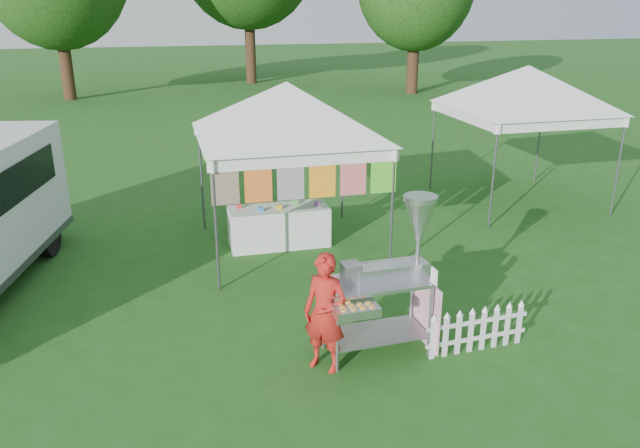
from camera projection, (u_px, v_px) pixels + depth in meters
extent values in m
plane|color=#214F16|center=(344.00, 344.00, 8.23)|extent=(120.00, 120.00, 0.00)
cylinder|color=#59595E|center=(216.00, 226.00, 9.44)|extent=(0.04, 0.04, 2.10)
cylinder|color=#59595E|center=(392.00, 211.00, 10.11)|extent=(0.04, 0.04, 2.10)
cylinder|color=#59595E|center=(201.00, 178.00, 12.03)|extent=(0.04, 0.04, 2.10)
cylinder|color=#59595E|center=(342.00, 169.00, 12.70)|extent=(0.04, 0.04, 2.10)
cube|color=white|center=(306.00, 159.00, 9.45)|extent=(3.00, 0.03, 0.22)
cube|color=white|center=(273.00, 125.00, 12.04)|extent=(3.00, 0.03, 0.22)
pyramid|color=white|center=(286.00, 81.00, 10.41)|extent=(4.24, 4.24, 0.90)
cylinder|color=#59595E|center=(306.00, 154.00, 9.43)|extent=(3.00, 0.03, 0.03)
cube|color=orange|center=(225.00, 182.00, 9.25)|extent=(0.42, 0.01, 0.70)
cube|color=red|center=(258.00, 180.00, 9.37)|extent=(0.42, 0.01, 0.70)
cube|color=#33C1AA|center=(291.00, 178.00, 9.49)|extent=(0.42, 0.01, 0.70)
cube|color=orange|center=(322.00, 176.00, 9.60)|extent=(0.42, 0.01, 0.70)
cube|color=#C0189D|center=(353.00, 173.00, 9.72)|extent=(0.42, 0.01, 0.70)
cube|color=green|center=(384.00, 171.00, 9.84)|extent=(0.42, 0.01, 0.70)
cylinder|color=#59595E|center=(493.00, 177.00, 12.10)|extent=(0.04, 0.04, 2.10)
cylinder|color=#59595E|center=(618.00, 168.00, 12.77)|extent=(0.04, 0.04, 2.10)
cylinder|color=#59595E|center=(433.00, 146.00, 14.69)|extent=(0.04, 0.04, 2.10)
cylinder|color=#59595E|center=(539.00, 140.00, 15.36)|extent=(0.04, 0.04, 2.10)
cube|color=white|center=(564.00, 125.00, 12.12)|extent=(3.00, 0.03, 0.22)
cube|color=white|center=(491.00, 103.00, 14.71)|extent=(3.00, 0.03, 0.22)
pyramid|color=white|center=(529.00, 65.00, 13.07)|extent=(4.24, 4.24, 0.90)
cylinder|color=#59595E|center=(564.00, 121.00, 12.09)|extent=(3.00, 0.03, 0.03)
cylinder|color=#371E14|center=(65.00, 55.00, 28.03)|extent=(0.56, 0.56, 3.96)
cylinder|color=#371E14|center=(250.00, 38.00, 33.65)|extent=(0.56, 0.56, 4.84)
cylinder|color=#371E14|center=(413.00, 56.00, 30.05)|extent=(0.56, 0.56, 3.52)
cylinder|color=gray|center=(337.00, 335.00, 7.45)|extent=(0.05, 0.05, 0.99)
cylinder|color=gray|center=(430.00, 321.00, 7.79)|extent=(0.05, 0.05, 0.99)
cylinder|color=gray|center=(323.00, 314.00, 7.96)|extent=(0.05, 0.05, 0.99)
cylinder|color=gray|center=(411.00, 301.00, 8.29)|extent=(0.05, 0.05, 0.99)
cube|color=gray|center=(376.00, 333.00, 7.95)|extent=(1.28, 0.68, 0.02)
cube|color=#B7B7BC|center=(378.00, 282.00, 7.70)|extent=(1.35, 0.72, 0.04)
cube|color=#B7B7BC|center=(391.00, 270.00, 7.77)|extent=(0.95, 0.32, 0.17)
cube|color=gray|center=(351.00, 273.00, 7.61)|extent=(0.23, 0.25, 0.24)
cylinder|color=gray|center=(418.00, 238.00, 7.74)|extent=(0.06, 0.06, 0.99)
cone|color=#B7B7BC|center=(420.00, 217.00, 7.64)|extent=(0.41, 0.41, 0.44)
cylinder|color=#B7B7BC|center=(421.00, 198.00, 7.56)|extent=(0.44, 0.44, 0.07)
cube|color=#B7B7BC|center=(355.00, 310.00, 7.24)|extent=(0.54, 0.35, 0.11)
cube|color=pink|center=(425.00, 310.00, 8.06)|extent=(0.06, 0.83, 0.89)
cube|color=white|center=(434.00, 276.00, 7.55)|extent=(0.02, 0.16, 0.20)
imported|color=red|center=(325.00, 313.00, 7.45)|extent=(0.65, 0.63, 1.50)
cube|color=silver|center=(3.00, 201.00, 11.32)|extent=(2.13, 1.14, 0.96)
cube|color=black|center=(19.00, 182.00, 9.55)|extent=(0.62, 2.87, 0.58)
cube|color=black|center=(4.00, 153.00, 11.42)|extent=(1.78, 0.40, 0.58)
cylinder|color=black|center=(47.00, 236.00, 10.98)|extent=(0.38, 0.76, 0.72)
cube|color=silver|center=(433.00, 339.00, 7.79)|extent=(0.07, 0.02, 0.56)
cube|color=silver|center=(446.00, 337.00, 7.85)|extent=(0.07, 0.02, 0.56)
cube|color=silver|center=(458.00, 335.00, 7.90)|extent=(0.07, 0.02, 0.56)
cube|color=silver|center=(471.00, 332.00, 7.95)|extent=(0.07, 0.02, 0.56)
cube|color=silver|center=(483.00, 330.00, 8.00)|extent=(0.07, 0.02, 0.56)
cube|color=silver|center=(495.00, 328.00, 8.05)|extent=(0.07, 0.02, 0.56)
cube|color=silver|center=(507.00, 326.00, 8.11)|extent=(0.07, 0.02, 0.56)
cube|color=silver|center=(519.00, 324.00, 8.16)|extent=(0.07, 0.02, 0.56)
cube|color=silver|center=(476.00, 338.00, 8.01)|extent=(1.44, 0.11, 0.05)
cube|color=silver|center=(478.00, 322.00, 7.93)|extent=(1.44, 0.11, 0.05)
cube|color=white|center=(279.00, 226.00, 11.44)|extent=(1.80, 0.70, 0.73)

